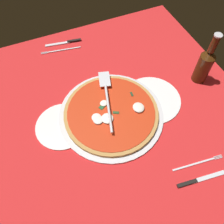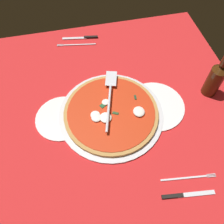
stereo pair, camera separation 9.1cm
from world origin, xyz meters
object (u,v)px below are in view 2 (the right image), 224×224
pizza (112,112)px  pizza_server (110,97)px  place_setting_near (80,42)px  place_setting_far (185,187)px  dinner_plate_right (62,118)px  dinner_plate_left (155,106)px  beer_bottle (216,78)px

pizza → pizza_server: size_ratio=1.27×
place_setting_near → place_setting_far: 83.30cm
dinner_plate_right → pizza: pizza is taller
dinner_plate_right → place_setting_near: place_setting_near is taller
dinner_plate_right → place_setting_far: place_setting_far is taller
dinner_plate_left → pizza_server: bearing=-17.3°
dinner_plate_right → place_setting_far: bearing=136.2°
dinner_plate_left → pizza: (18.12, 0.21, 1.57)cm
dinner_plate_right → pizza_server: size_ratio=0.70×
pizza → dinner_plate_right: bearing=-7.7°
pizza → beer_bottle: 43.53cm
pizza_server → place_setting_near: size_ratio=1.42×
dinner_plate_right → beer_bottle: size_ratio=0.85×
place_setting_far → beer_bottle: beer_bottle is taller
dinner_plate_left → place_setting_near: place_setting_near is taller
place_setting_far → beer_bottle: 44.63cm
pizza_server → beer_bottle: beer_bottle is taller
beer_bottle → place_setting_far: bearing=54.9°
dinner_plate_right → pizza: bearing=172.3°
dinner_plate_left → place_setting_far: 33.68cm
dinner_plate_right → place_setting_far: 52.27cm
place_setting_far → dinner_plate_right: bearing=143.4°
place_setting_near → beer_bottle: (-49.17, 43.95, 8.91)cm
dinner_plate_right → place_setting_near: (-13.68, -43.59, -0.14)cm
place_setting_near → beer_bottle: 66.55cm
pizza → place_setting_near: 46.74cm
place_setting_far → pizza: bearing=125.1°
pizza → pizza_server: (-0.25, -5.78, 2.59)cm
pizza_server → place_setting_near: (6.56, -40.50, -4.30)cm
place_setting_near → pizza_server: bearing=108.7°
pizza → place_setting_near: bearing=-82.2°
dinner_plate_left → dinner_plate_right: bearing=-3.7°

